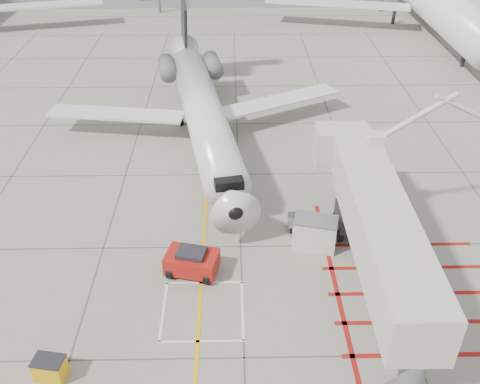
{
  "coord_description": "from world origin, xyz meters",
  "views": [
    {
      "loc": [
        -0.48,
        -20.16,
        19.97
      ],
      "look_at": [
        0.0,
        6.0,
        2.5
      ],
      "focal_mm": 40.0,
      "sensor_mm": 36.0,
      "label": 1
    }
  ],
  "objects_px": {
    "regional_jet": "(207,105)",
    "jet_bridge": "(383,245)",
    "pushback_tug": "(192,261)",
    "spill_bin": "(50,368)"
  },
  "relations": [
    {
      "from": "regional_jet",
      "to": "pushback_tug",
      "type": "bearing_deg",
      "value": -102.13
    },
    {
      "from": "jet_bridge",
      "to": "pushback_tug",
      "type": "distance_m",
      "value": 10.09
    },
    {
      "from": "regional_jet",
      "to": "pushback_tug",
      "type": "height_order",
      "value": "regional_jet"
    },
    {
      "from": "regional_jet",
      "to": "spill_bin",
      "type": "xyz_separation_m",
      "value": [
        -6.36,
        -19.71,
        -3.51
      ]
    },
    {
      "from": "regional_jet",
      "to": "spill_bin",
      "type": "relative_size",
      "value": 23.94
    },
    {
      "from": "regional_jet",
      "to": "spill_bin",
      "type": "bearing_deg",
      "value": -117.74
    },
    {
      "from": "pushback_tug",
      "to": "spill_bin",
      "type": "distance_m",
      "value": 8.9
    },
    {
      "from": "regional_jet",
      "to": "jet_bridge",
      "type": "bearing_deg",
      "value": -69.48
    },
    {
      "from": "jet_bridge",
      "to": "spill_bin",
      "type": "height_order",
      "value": "jet_bridge"
    },
    {
      "from": "jet_bridge",
      "to": "spill_bin",
      "type": "xyz_separation_m",
      "value": [
        -15.28,
        -4.49,
        -3.01
      ]
    }
  ]
}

